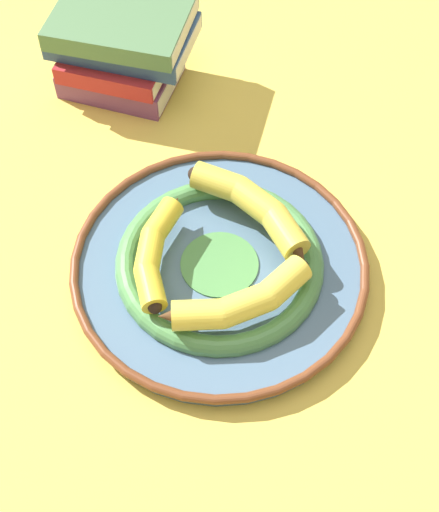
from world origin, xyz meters
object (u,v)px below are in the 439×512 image
banana_a (255,206)px  book_stack (122,46)px  decorative_bowl (219,265)px  banana_c (240,302)px  banana_b (155,251)px

banana_a → book_stack: book_stack is taller
decorative_bowl → banana_a: banana_a is taller
banana_c → book_stack: bearing=87.5°
banana_c → book_stack: 0.48m
decorative_bowl → book_stack: book_stack is taller
book_stack → decorative_bowl: bearing=-50.2°
banana_c → book_stack: (0.09, 0.47, 0.01)m
banana_a → banana_b: size_ratio=1.38×
decorative_bowl → banana_c: (-0.02, -0.08, 0.04)m
decorative_bowl → banana_c: banana_c is taller
banana_b → book_stack: bearing=-163.7°
banana_b → banana_c: size_ratio=0.74×
decorative_bowl → banana_a: size_ratio=1.89×
banana_c → book_stack: size_ratio=0.80×
banana_b → banana_c: 0.13m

